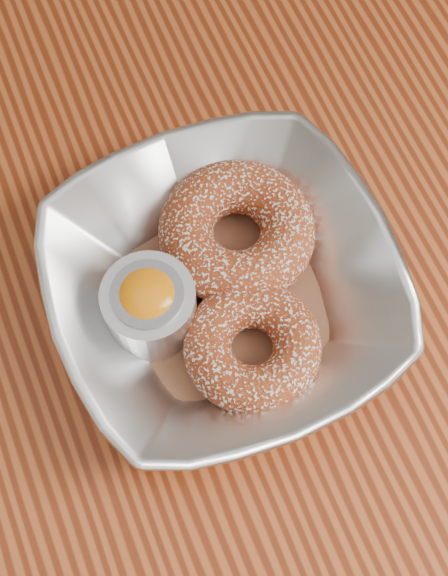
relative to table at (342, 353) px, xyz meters
name	(u,v)px	position (x,y,z in m)	size (l,w,h in m)	color
ground_plane	(284,479)	(0.00, 0.00, -0.65)	(4.00, 4.00, 0.00)	#565659
table	(342,353)	(0.00, 0.00, 0.00)	(1.20, 0.80, 0.75)	maroon
serving_bowl	(224,290)	(-0.09, 0.04, 0.13)	(0.22, 0.22, 0.05)	silver
parchment	(224,300)	(-0.09, 0.04, 0.11)	(0.14, 0.14, 0.00)	brown
donut_back	(237,232)	(-0.06, 0.07, 0.13)	(0.10, 0.10, 0.04)	maroon
donut_front	(252,347)	(-0.08, 0.00, 0.12)	(0.09, 0.09, 0.03)	maroon
ramekin	(150,305)	(-0.13, 0.04, 0.13)	(0.06, 0.06, 0.05)	silver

